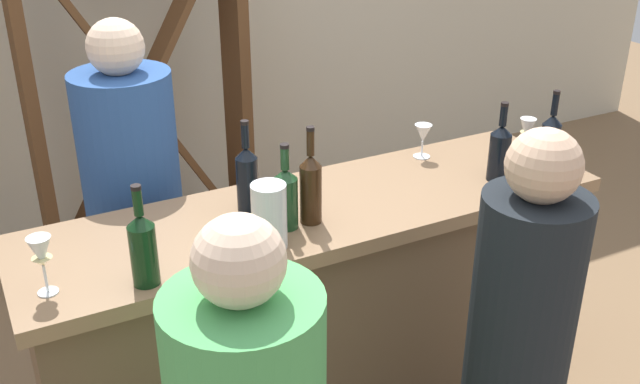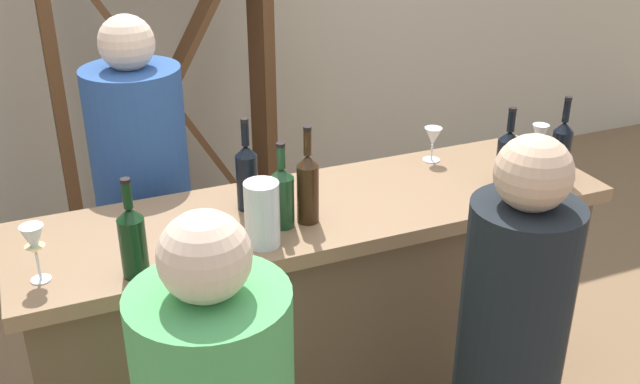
% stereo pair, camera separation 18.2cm
% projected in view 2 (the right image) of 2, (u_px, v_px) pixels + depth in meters
% --- Properties ---
extents(bar_counter, '(2.01, 0.56, 0.99)m').
position_uv_depth(bar_counter, '(320.00, 325.00, 2.69)').
color(bar_counter, brown).
rests_on(bar_counter, ground).
extents(wine_rack, '(1.12, 0.28, 1.82)m').
position_uv_depth(wine_rack, '(166.00, 93.00, 3.82)').
color(wine_rack, brown).
rests_on(wine_rack, ground).
extents(wine_bottle_leftmost_dark_green, '(0.08, 0.08, 0.30)m').
position_uv_depth(wine_bottle_leftmost_dark_green, '(133.00, 240.00, 2.03)').
color(wine_bottle_leftmost_dark_green, black).
rests_on(wine_bottle_leftmost_dark_green, bar_counter).
extents(wine_bottle_second_left_near_black, '(0.07, 0.07, 0.32)m').
position_uv_depth(wine_bottle_second_left_near_black, '(247.00, 175.00, 2.41)').
color(wine_bottle_second_left_near_black, black).
rests_on(wine_bottle_second_left_near_black, bar_counter).
extents(wine_bottle_center_olive_green, '(0.08, 0.08, 0.28)m').
position_uv_depth(wine_bottle_center_olive_green, '(282.00, 195.00, 2.30)').
color(wine_bottle_center_olive_green, '#193D1E').
rests_on(wine_bottle_center_olive_green, bar_counter).
extents(wine_bottle_second_right_amber_brown, '(0.07, 0.07, 0.32)m').
position_uv_depth(wine_bottle_second_right_amber_brown, '(308.00, 186.00, 2.32)').
color(wine_bottle_second_right_amber_brown, '#331E0F').
rests_on(wine_bottle_second_right_amber_brown, bar_counter).
extents(wine_bottle_rightmost_near_black, '(0.08, 0.08, 0.29)m').
position_uv_depth(wine_bottle_rightmost_near_black, '(507.00, 157.00, 2.57)').
color(wine_bottle_rightmost_near_black, black).
rests_on(wine_bottle_rightmost_near_black, bar_counter).
extents(wine_bottle_far_right_near_black, '(0.07, 0.07, 0.31)m').
position_uv_depth(wine_bottle_far_right_near_black, '(561.00, 149.00, 2.61)').
color(wine_bottle_far_right_near_black, black).
rests_on(wine_bottle_far_right_near_black, bar_counter).
extents(wine_glass_near_left, '(0.07, 0.07, 0.17)m').
position_uv_depth(wine_glass_near_left, '(34.00, 243.00, 2.01)').
color(wine_glass_near_left, white).
rests_on(wine_glass_near_left, bar_counter).
extents(wine_glass_near_center, '(0.06, 0.06, 0.17)m').
position_uv_depth(wine_glass_near_center, '(539.00, 138.00, 2.72)').
color(wine_glass_near_center, white).
rests_on(wine_glass_near_center, bar_counter).
extents(wine_glass_near_right, '(0.07, 0.07, 0.13)m').
position_uv_depth(wine_glass_near_right, '(433.00, 138.00, 2.78)').
color(wine_glass_near_right, white).
rests_on(wine_glass_near_right, bar_counter).
extents(water_pitcher, '(0.11, 0.11, 0.21)m').
position_uv_depth(water_pitcher, '(262.00, 214.00, 2.20)').
color(water_pitcher, silver).
rests_on(water_pitcher, bar_counter).
extents(person_center_guest, '(0.38, 0.38, 1.44)m').
position_uv_depth(person_center_guest, '(505.00, 379.00, 2.17)').
color(person_center_guest, black).
rests_on(person_center_guest, ground).
extents(person_server_behind, '(0.44, 0.44, 1.56)m').
position_uv_depth(person_server_behind, '(148.00, 230.00, 2.88)').
color(person_server_behind, '#284C8C').
rests_on(person_server_behind, ground).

